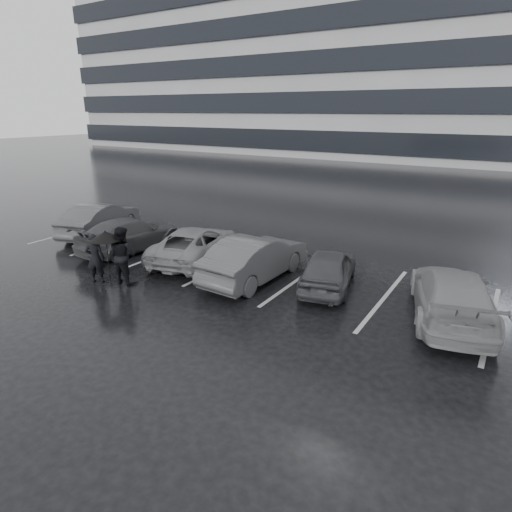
{
  "coord_description": "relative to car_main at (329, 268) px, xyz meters",
  "views": [
    {
      "loc": [
        6.29,
        -9.23,
        5.24
      ],
      "look_at": [
        -0.11,
        1.0,
        1.1
      ],
      "focal_mm": 30.0,
      "sensor_mm": 36.0,
      "label": 1
    }
  ],
  "objects": [
    {
      "name": "pedestrian_left",
      "position": [
        -6.39,
        -3.57,
        0.19
      ],
      "size": [
        0.7,
        0.63,
        1.6
      ],
      "primitive_type": "imported",
      "rotation": [
        0.0,
        0.0,
        3.7
      ],
      "color": "black",
      "rests_on": "ground"
    },
    {
      "name": "car_west_b",
      "position": [
        -5.08,
        -0.27,
        0.01
      ],
      "size": [
        3.15,
        4.85,
        1.24
      ],
      "primitive_type": "imported",
      "rotation": [
        0.0,
        0.0,
        3.4
      ],
      "color": "#555457",
      "rests_on": "ground"
    },
    {
      "name": "ground",
      "position": [
        -1.64,
        -2.43,
        -0.61
      ],
      "size": [
        160.0,
        160.0,
        0.0
      ],
      "primitive_type": "plane",
      "color": "black",
      "rests_on": "ground"
    },
    {
      "name": "car_west_d",
      "position": [
        -10.8,
        0.14,
        0.1
      ],
      "size": [
        2.72,
        4.56,
        1.42
      ],
      "primitive_type": "imported",
      "rotation": [
        0.0,
        0.0,
        3.45
      ],
      "color": "#28292B",
      "rests_on": "ground"
    },
    {
      "name": "car_main",
      "position": [
        0.0,
        0.0,
        0.0
      ],
      "size": [
        2.25,
        3.82,
        1.22
      ],
      "primitive_type": "imported",
      "rotation": [
        0.0,
        0.0,
        3.38
      ],
      "color": "black",
      "rests_on": "ground"
    },
    {
      "name": "office_building",
      "position": [
        -23.64,
        45.57,
        13.73
      ],
      "size": [
        61.0,
        26.0,
        29.0
      ],
      "color": "#969699",
      "rests_on": "ground"
    },
    {
      "name": "umbrella",
      "position": [
        -5.97,
        -3.41,
        0.97
      ],
      "size": [
        1.02,
        1.02,
        1.73
      ],
      "color": "black",
      "rests_on": "ground"
    },
    {
      "name": "car_east",
      "position": [
        3.57,
        -0.27,
        0.06
      ],
      "size": [
        3.02,
        4.95,
        1.34
      ],
      "primitive_type": "imported",
      "rotation": [
        0.0,
        0.0,
        3.41
      ],
      "color": "#555457",
      "rests_on": "ground"
    },
    {
      "name": "car_west_c",
      "position": [
        -8.0,
        -0.65,
        0.03
      ],
      "size": [
        2.16,
        4.53,
        1.28
      ],
      "primitive_type": "imported",
      "rotation": [
        0.0,
        0.0,
        3.06
      ],
      "color": "black",
      "rests_on": "ground"
    },
    {
      "name": "car_west_a",
      "position": [
        -2.27,
        -0.64,
        0.11
      ],
      "size": [
        1.68,
        4.41,
        1.44
      ],
      "primitive_type": "imported",
      "rotation": [
        0.0,
        0.0,
        3.1
      ],
      "color": "#28292B",
      "rests_on": "ground"
    },
    {
      "name": "stall_stripes",
      "position": [
        -2.44,
        0.07,
        -0.61
      ],
      "size": [
        19.72,
        5.0,
        0.0
      ],
      "color": "#9D9D9F",
      "rests_on": "ground"
    },
    {
      "name": "pedestrian_right",
      "position": [
        -5.62,
        -3.13,
        0.31
      ],
      "size": [
        0.92,
        0.73,
        1.84
      ],
      "primitive_type": "imported",
      "rotation": [
        0.0,
        0.0,
        3.18
      ],
      "color": "black",
      "rests_on": "ground"
    }
  ]
}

